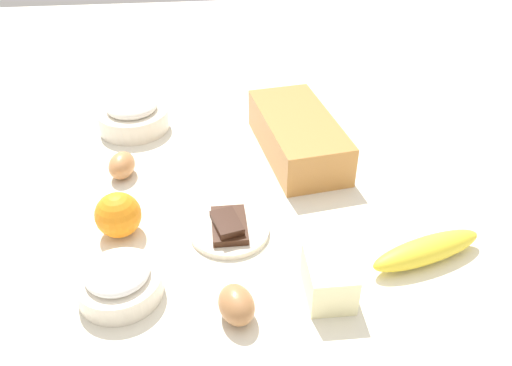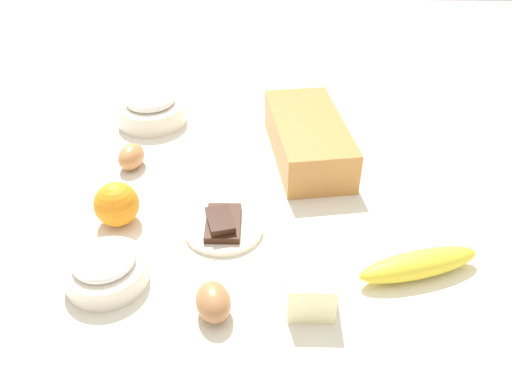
% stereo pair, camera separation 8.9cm
% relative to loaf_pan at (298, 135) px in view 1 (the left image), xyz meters
% --- Properties ---
extents(ground_plane, '(2.40, 2.40, 0.02)m').
position_rel_loaf_pan_xyz_m(ground_plane, '(0.15, -0.10, -0.05)').
color(ground_plane, silver).
extents(loaf_pan, '(0.30, 0.17, 0.08)m').
position_rel_loaf_pan_xyz_m(loaf_pan, '(0.00, 0.00, 0.00)').
color(loaf_pan, '#B77A3D').
rests_on(loaf_pan, ground_plane).
extents(flour_bowl, '(0.15, 0.15, 0.07)m').
position_rel_loaf_pan_xyz_m(flour_bowl, '(-0.13, -0.33, -0.01)').
color(flour_bowl, silver).
rests_on(flour_bowl, ground_plane).
extents(sugar_bowl, '(0.12, 0.12, 0.06)m').
position_rel_loaf_pan_xyz_m(sugar_bowl, '(0.35, -0.31, -0.02)').
color(sugar_bowl, silver).
rests_on(sugar_bowl, ground_plane).
extents(banana, '(0.10, 0.19, 0.04)m').
position_rel_loaf_pan_xyz_m(banana, '(0.33, 0.14, -0.02)').
color(banana, yellow).
rests_on(banana, ground_plane).
extents(orange_fruit, '(0.07, 0.07, 0.07)m').
position_rel_loaf_pan_xyz_m(orange_fruit, '(0.21, -0.33, -0.00)').
color(orange_fruit, orange).
rests_on(orange_fruit, ground_plane).
extents(butter_block, '(0.09, 0.06, 0.06)m').
position_rel_loaf_pan_xyz_m(butter_block, '(0.37, -0.02, -0.01)').
color(butter_block, '#F4EDB2').
rests_on(butter_block, ground_plane).
extents(egg_near_butter, '(0.07, 0.06, 0.05)m').
position_rel_loaf_pan_xyz_m(egg_near_butter, '(0.40, -0.15, -0.02)').
color(egg_near_butter, '#A87144').
rests_on(egg_near_butter, ground_plane).
extents(egg_beside_bowl, '(0.07, 0.06, 0.05)m').
position_rel_loaf_pan_xyz_m(egg_beside_bowl, '(0.05, -0.34, -0.02)').
color(egg_beside_bowl, '#BB7F4D').
rests_on(egg_beside_bowl, ground_plane).
extents(chocolate_plate, '(0.13, 0.13, 0.03)m').
position_rel_loaf_pan_xyz_m(chocolate_plate, '(0.23, -0.15, -0.03)').
color(chocolate_plate, silver).
rests_on(chocolate_plate, ground_plane).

